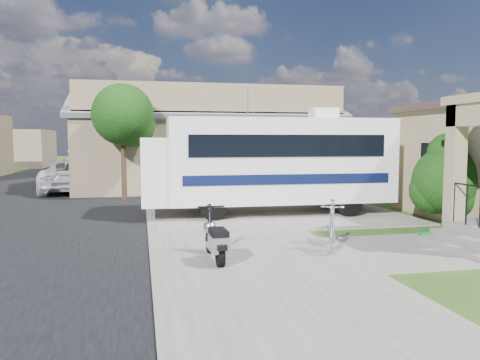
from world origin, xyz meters
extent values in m
plane|color=#254A13|center=(0.00, 0.00, 0.00)|extent=(120.00, 120.00, 0.00)
cube|color=black|center=(-7.50, 10.00, 0.01)|extent=(9.00, 80.00, 0.02)
cube|color=#67645D|center=(-1.00, 10.00, 0.03)|extent=(4.00, 80.00, 0.06)
cube|color=#67645D|center=(1.50, 4.50, 0.03)|extent=(7.00, 6.00, 0.05)
cube|color=#67645D|center=(3.00, -1.00, 0.03)|extent=(4.00, 3.00, 0.05)
cube|color=black|center=(5.48, 2.70, 1.70)|extent=(0.04, 1.10, 1.20)
cube|color=#67645D|center=(3.70, -1.30, 0.16)|extent=(0.40, 2.16, 0.32)
cube|color=#67645D|center=(3.35, -1.30, 0.08)|extent=(0.35, 2.16, 0.16)
cube|color=#937B5D|center=(4.08, -0.28, 1.85)|extent=(0.35, 0.35, 2.70)
cube|color=#856E53|center=(0.00, 14.00, 1.80)|extent=(12.00, 8.00, 3.60)
cube|color=#5A5C66|center=(0.00, 12.00, 4.15)|extent=(12.50, 4.40, 1.78)
cube|color=#5A5C66|center=(0.00, 16.00, 4.15)|extent=(12.50, 4.40, 1.78)
cube|color=#5A5C66|center=(0.00, 14.00, 4.85)|extent=(12.50, 0.50, 0.22)
cube|color=#856E53|center=(0.00, 10.10, 4.15)|extent=(11.76, 0.20, 1.30)
cube|color=#856E53|center=(-15.00, 34.00, 1.60)|extent=(8.00, 7.00, 3.20)
cylinder|color=black|center=(-3.80, 9.00, 1.57)|extent=(0.20, 0.20, 3.15)
sphere|color=black|center=(-3.80, 9.00, 3.38)|extent=(2.40, 2.40, 2.40)
sphere|color=black|center=(-3.40, 9.20, 2.93)|extent=(1.68, 1.68, 1.68)
cylinder|color=black|center=(-3.80, 19.00, 1.65)|extent=(0.20, 0.20, 3.29)
sphere|color=black|center=(-3.80, 19.00, 3.53)|extent=(2.40, 2.40, 2.40)
sphere|color=black|center=(-3.40, 19.20, 3.06)|extent=(1.68, 1.68, 1.68)
cylinder|color=black|center=(-3.80, 28.00, 1.50)|extent=(0.20, 0.20, 3.01)
sphere|color=black|center=(-3.80, 28.00, 3.22)|extent=(2.40, 2.40, 2.40)
sphere|color=black|center=(-3.40, 28.20, 2.79)|extent=(1.68, 1.68, 1.68)
cube|color=silver|center=(1.18, 4.47, 1.75)|extent=(7.06, 2.67, 2.60)
cube|color=silver|center=(-2.72, 4.57, 1.45)|extent=(0.86, 2.40, 2.00)
cube|color=black|center=(-2.90, 4.57, 2.00)|extent=(0.11, 2.13, 0.90)
cube|color=black|center=(1.15, 3.21, 2.22)|extent=(5.95, 0.17, 0.65)
cube|color=black|center=(1.21, 5.74, 2.22)|extent=(5.95, 0.17, 0.65)
cube|color=#0A1133|center=(1.15, 3.21, 1.23)|extent=(6.30, 0.17, 0.30)
cube|color=#0A1133|center=(1.21, 5.73, 1.23)|extent=(6.30, 0.17, 0.30)
cube|color=silver|center=(2.68, 4.43, 3.23)|extent=(0.82, 0.72, 0.35)
cylinder|color=#A2A1A8|center=(0.18, 4.49, 3.55)|extent=(0.04, 0.04, 1.00)
cylinder|color=black|center=(-1.09, 3.42, 0.45)|extent=(0.81, 0.30, 0.80)
cylinder|color=black|center=(-1.03, 5.63, 0.45)|extent=(0.81, 0.30, 0.80)
cylinder|color=black|center=(3.11, 3.32, 0.45)|extent=(0.81, 0.30, 0.80)
cylinder|color=black|center=(3.17, 5.52, 0.45)|extent=(0.81, 0.30, 0.80)
cylinder|color=black|center=(5.27, 1.63, 0.38)|extent=(0.15, 0.15, 0.77)
sphere|color=black|center=(5.27, 1.63, 1.25)|extent=(1.92, 1.92, 1.92)
sphere|color=black|center=(5.66, 1.92, 1.63)|extent=(1.54, 1.54, 1.54)
sphere|color=black|center=(4.98, 1.83, 0.96)|extent=(1.35, 1.35, 1.35)
sphere|color=black|center=(5.46, 1.35, 0.87)|extent=(1.15, 1.15, 1.15)
sphere|color=black|center=(5.27, 1.63, 2.02)|extent=(1.15, 1.15, 1.15)
cylinder|color=black|center=(-1.74, -1.56, 0.28)|extent=(0.13, 0.44, 0.43)
cylinder|color=black|center=(-1.77, -0.47, 0.28)|extent=(0.13, 0.44, 0.43)
cube|color=#A2A1A8|center=(-1.75, -1.07, 0.34)|extent=(0.31, 0.55, 0.08)
cube|color=#A2A1A8|center=(-1.74, -1.46, 0.48)|extent=(0.35, 0.55, 0.30)
cube|color=black|center=(-1.74, -1.41, 0.67)|extent=(0.31, 0.60, 0.12)
cube|color=black|center=(-1.73, -1.71, 0.46)|extent=(0.18, 0.20, 0.10)
cylinder|color=black|center=(-1.77, -0.54, 0.67)|extent=(0.09, 0.34, 0.82)
sphere|color=#A2A1A8|center=(-1.77, -0.47, 0.60)|extent=(0.28, 0.28, 0.28)
sphere|color=black|center=(-1.77, -0.39, 0.60)|extent=(0.12, 0.12, 0.12)
cylinder|color=black|center=(-1.77, -0.62, 1.05)|extent=(0.54, 0.05, 0.04)
cube|color=black|center=(-1.77, -0.47, 0.40)|extent=(0.15, 0.28, 0.06)
imported|color=#A2A1A8|center=(0.88, -0.58, 0.51)|extent=(1.13, 1.76, 1.03)
imported|color=silver|center=(-6.28, 12.62, 0.74)|extent=(2.82, 5.46, 1.47)
imported|color=silver|center=(-6.32, 19.52, 0.88)|extent=(3.47, 6.43, 1.77)
cylinder|color=#156C2E|center=(3.52, -0.13, 0.10)|extent=(0.43, 0.43, 0.19)
camera|label=1|loc=(-3.14, -9.92, 2.41)|focal=35.00mm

